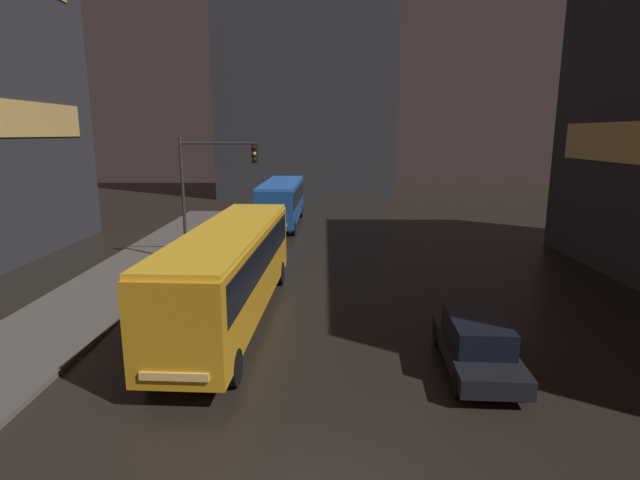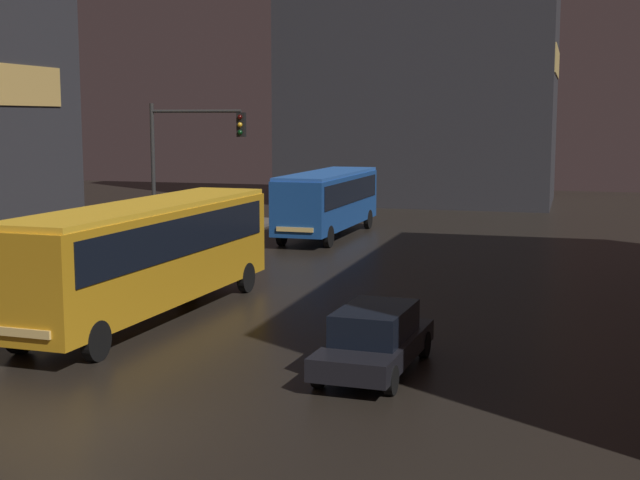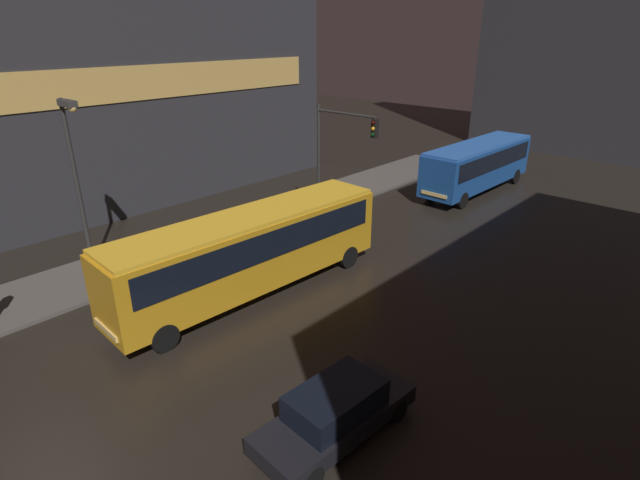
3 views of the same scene
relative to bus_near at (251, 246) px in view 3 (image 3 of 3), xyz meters
The scene contains 8 objects.
ground_plane 9.97m from the bus_near, 72.38° to the right, with size 120.00×120.00×0.00m, color black.
sidewalk_left 6.42m from the bus_near, behind, with size 4.00×48.00×0.15m.
building_left_tower 19.63m from the bus_near, 166.90° to the left, with size 10.07×25.40×22.28m.
bus_near is the anchor object (origin of this frame).
bus_far 18.90m from the bus_near, 89.46° to the left, with size 2.71×10.19×3.18m.
car_taxi 8.42m from the bus_near, 25.43° to the right, with size 2.05×4.69×1.51m.
traffic_light_main 8.70m from the bus_near, 107.17° to the left, with size 3.87×0.35×6.37m.
street_lamp_sidewalk 8.16m from the bus_near, 153.44° to the right, with size 1.25×0.36×7.28m.
Camera 3 is at (11.15, -2.05, 9.94)m, focal length 28.00 mm.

